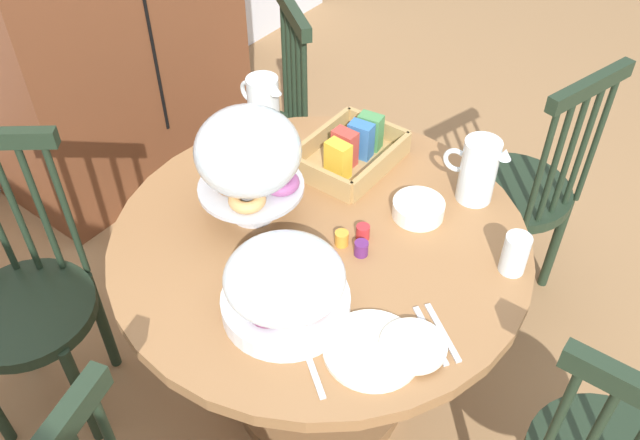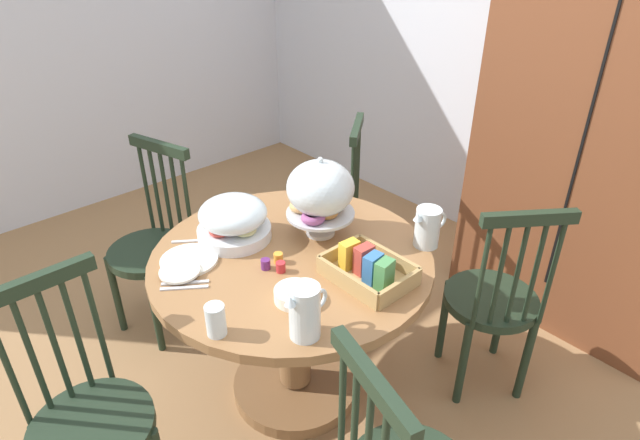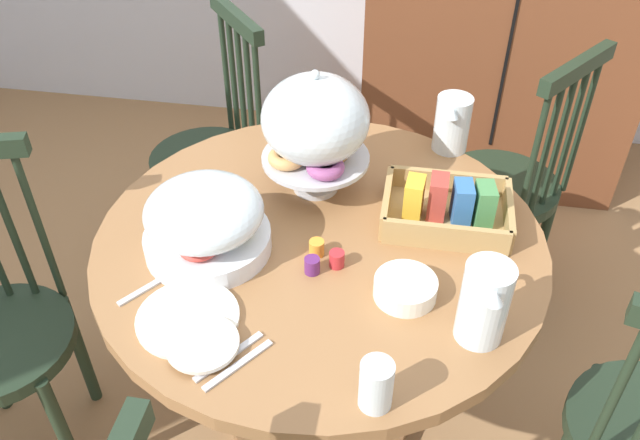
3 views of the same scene
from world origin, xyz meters
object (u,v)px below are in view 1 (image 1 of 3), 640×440
object	(u,v)px
milk_pitcher	(477,173)
cereal_bowl	(418,209)
china_plate_large	(372,350)
pastry_stand_with_dome	(248,156)
fruit_platter_covered	(285,286)
china_plate_small	(413,346)
windsor_chair_by_cabinet	(29,305)
dining_table	(320,293)
drinking_glass	(515,254)
cereal_basket	(351,151)
orange_juice_pitcher	(263,103)
windsor_chair_near_window	(262,139)
windsor_chair_host_seat	(519,194)

from	to	relation	value
milk_pitcher	cereal_bowl	xyz separation A→B (m)	(-0.16, 0.09, -0.06)
china_plate_large	pastry_stand_with_dome	bearing A→B (deg)	69.84
fruit_platter_covered	china_plate_large	world-z (taller)	fruit_platter_covered
milk_pitcher	china_plate_small	xyz separation A→B (m)	(-0.55, -0.13, -0.07)
windsor_chair_by_cabinet	pastry_stand_with_dome	bearing A→B (deg)	-46.46
dining_table	milk_pitcher	xyz separation A→B (m)	(0.37, -0.25, 0.32)
drinking_glass	cereal_basket	bearing A→B (deg)	78.12
china_plate_large	cereal_bowl	size ratio (longest dim) A/B	1.57
cereal_basket	orange_juice_pitcher	bearing A→B (deg)	89.66
orange_juice_pitcher	china_plate_small	distance (m)	0.96
china_plate_large	drinking_glass	distance (m)	0.44
windsor_chair_by_cabinet	drinking_glass	size ratio (longest dim) A/B	8.86
cereal_bowl	drinking_glass	xyz separation A→B (m)	(-0.04, -0.29, 0.03)
dining_table	fruit_platter_covered	distance (m)	0.42
fruit_platter_covered	milk_pitcher	world-z (taller)	milk_pitcher
fruit_platter_covered	cereal_bowl	xyz separation A→B (m)	(0.47, -0.08, -0.06)
orange_juice_pitcher	cereal_basket	xyz separation A→B (m)	(-0.00, -0.34, -0.03)
drinking_glass	windsor_chair_by_cabinet	bearing A→B (deg)	121.32
windsor_chair_near_window	drinking_glass	bearing A→B (deg)	-106.97
cereal_basket	drinking_glass	bearing A→B (deg)	-101.88
windsor_chair_by_cabinet	drinking_glass	bearing A→B (deg)	-58.68
dining_table	china_plate_small	xyz separation A→B (m)	(-0.18, -0.39, 0.25)
windsor_chair_host_seat	cereal_bowl	size ratio (longest dim) A/B	6.96
drinking_glass	windsor_chair_host_seat	bearing A→B (deg)	17.65
dining_table	cereal_bowl	xyz separation A→B (m)	(0.22, -0.17, 0.26)
cereal_basket	drinking_glass	distance (m)	0.58
windsor_chair_host_seat	china_plate_small	world-z (taller)	windsor_chair_host_seat
windsor_chair_by_cabinet	cereal_basket	distance (m)	1.05
orange_juice_pitcher	china_plate_large	size ratio (longest dim) A/B	0.83
windsor_chair_near_window	fruit_platter_covered	size ratio (longest dim) A/B	3.25
milk_pitcher	china_plate_small	world-z (taller)	milk_pitcher
windsor_chair_near_window	china_plate_small	distance (m)	1.30
fruit_platter_covered	milk_pitcher	bearing A→B (deg)	-14.45
windsor_chair_host_seat	cereal_bowl	distance (m)	0.68
dining_table	pastry_stand_with_dome	size ratio (longest dim) A/B	3.21
windsor_chair_host_seat	orange_juice_pitcher	bearing A→B (deg)	125.92
windsor_chair_by_cabinet	milk_pitcher	size ratio (longest dim) A/B	5.17
windsor_chair_host_seat	orange_juice_pitcher	distance (m)	0.94
fruit_platter_covered	orange_juice_pitcher	xyz separation A→B (m)	(0.56, 0.54, -0.01)
china_plate_large	cereal_bowl	world-z (taller)	cereal_bowl
milk_pitcher	cereal_basket	world-z (taller)	milk_pitcher
fruit_platter_covered	windsor_chair_by_cabinet	bearing A→B (deg)	108.39
drinking_glass	milk_pitcher	bearing A→B (deg)	46.61
dining_table	orange_juice_pitcher	bearing A→B (deg)	55.89
china_plate_large	china_plate_small	distance (m)	0.09
cereal_bowl	dining_table	bearing A→B (deg)	142.54
windsor_chair_by_cabinet	orange_juice_pitcher	world-z (taller)	windsor_chair_by_cabinet
windsor_chair_host_seat	milk_pitcher	distance (m)	0.58
windsor_chair_near_window	fruit_platter_covered	distance (m)	1.15
windsor_chair_by_cabinet	cereal_bowl	distance (m)	1.16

